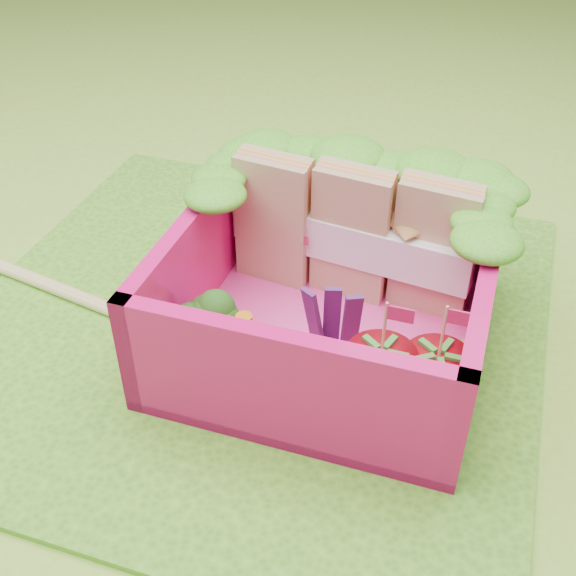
# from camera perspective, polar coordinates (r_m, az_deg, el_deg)

# --- Properties ---
(ground) EXTENTS (14.00, 14.00, 0.00)m
(ground) POSITION_cam_1_polar(r_m,az_deg,el_deg) (3.35, -2.87, -2.84)
(ground) COLOR #89BC35
(ground) RESTS_ON ground
(placemat) EXTENTS (2.60, 2.60, 0.03)m
(placemat) POSITION_cam_1_polar(r_m,az_deg,el_deg) (3.34, -2.88, -2.65)
(placemat) COLOR #4E9722
(placemat) RESTS_ON ground
(bento_floor) EXTENTS (1.30, 1.30, 0.05)m
(bento_floor) POSITION_cam_1_polar(r_m,az_deg,el_deg) (3.21, 3.19, -3.83)
(bento_floor) COLOR #F63E9E
(bento_floor) RESTS_ON placemat
(bento_box) EXTENTS (1.30, 1.30, 0.55)m
(bento_box) POSITION_cam_1_polar(r_m,az_deg,el_deg) (3.05, 3.35, -0.31)
(bento_box) COLOR #E7136B
(bento_box) RESTS_ON placemat
(lettuce_ruffle) EXTENTS (1.43, 0.77, 0.11)m
(lettuce_ruffle) POSITION_cam_1_polar(r_m,az_deg,el_deg) (3.23, 5.74, 9.01)
(lettuce_ruffle) COLOR #288C19
(lettuce_ruffle) RESTS_ON bento_box
(sandwich_stack) EXTENTS (1.14, 0.30, 0.62)m
(sandwich_stack) POSITION_cam_1_polar(r_m,az_deg,el_deg) (3.27, 5.12, 4.28)
(sandwich_stack) COLOR tan
(sandwich_stack) RESTS_ON bento_floor
(broccoli) EXTENTS (0.33, 0.33, 0.26)m
(broccoli) POSITION_cam_1_polar(r_m,az_deg,el_deg) (2.98, -7.13, -2.66)
(broccoli) COLOR #64A14D
(broccoli) RESTS_ON bento_floor
(carrot_sticks) EXTENTS (0.10, 0.15, 0.26)m
(carrot_sticks) POSITION_cam_1_polar(r_m,az_deg,el_deg) (2.94, -3.97, -4.51)
(carrot_sticks) COLOR orange
(carrot_sticks) RESTS_ON bento_floor
(purple_wedges) EXTENTS (0.22, 0.10, 0.38)m
(purple_wedges) POSITION_cam_1_polar(r_m,az_deg,el_deg) (2.94, 3.52, -2.77)
(purple_wedges) COLOR #3D1855
(purple_wedges) RESTS_ON bento_floor
(strawberry_left) EXTENTS (0.27, 0.27, 0.51)m
(strawberry_left) POSITION_cam_1_polar(r_m,az_deg,el_deg) (2.80, 7.20, -7.09)
(strawberry_left) COLOR red
(strawberry_left) RESTS_ON bento_floor
(strawberry_right) EXTENTS (0.26, 0.26, 0.50)m
(strawberry_right) POSITION_cam_1_polar(r_m,az_deg,el_deg) (2.83, 11.51, -7.19)
(strawberry_right) COLOR red
(strawberry_right) RESTS_ON bento_floor
(snap_peas) EXTENTS (0.59, 0.63, 0.05)m
(snap_peas) POSITION_cam_1_polar(r_m,az_deg,el_deg) (2.93, 9.90, -8.02)
(snap_peas) COLOR #5AA433
(snap_peas) RESTS_ON bento_floor
(chopsticks) EXTENTS (1.99, 0.42, 0.05)m
(chopsticks) POSITION_cam_1_polar(r_m,az_deg,el_deg) (3.73, -19.31, 0.59)
(chopsticks) COLOR #E5CD7E
(chopsticks) RESTS_ON placemat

